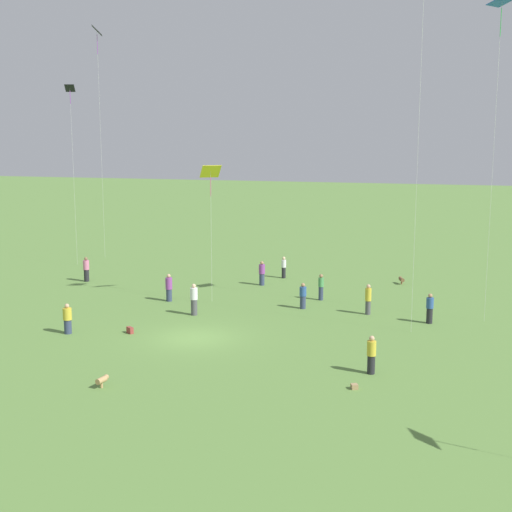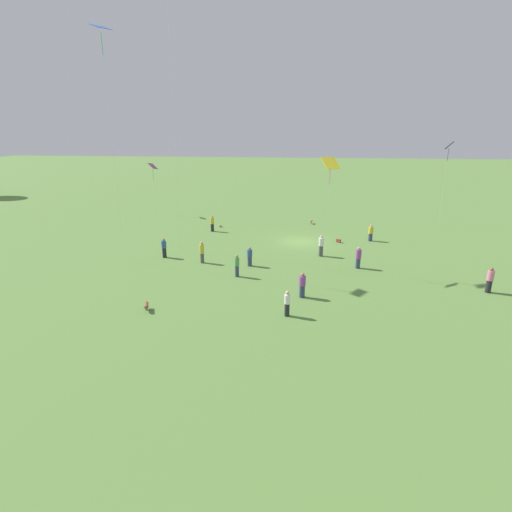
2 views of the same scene
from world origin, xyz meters
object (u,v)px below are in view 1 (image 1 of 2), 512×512
person_8 (303,296)px  picnic_bag_0 (130,330)px  person_0 (284,267)px  kite_5 (97,41)px  person_3 (430,309)px  person_4 (194,300)px  person_10 (68,319)px  person_7 (169,288)px  dog_0 (401,279)px  kite_1 (211,174)px  kite_4 (70,100)px  person_9 (371,355)px  person_2 (321,287)px  person_1 (262,273)px  picnic_bag_1 (354,387)px  kite_2 (501,13)px  dog_1 (103,380)px  person_6 (368,299)px  person_5 (86,269)px

person_8 → picnic_bag_0: person_8 is taller
person_0 → kite_5: 24.35m
person_3 → kite_5: bearing=159.8°
person_4 → person_10: (5.53, -5.00, -0.13)m
person_7 → person_8: person_7 is taller
person_3 → picnic_bag_0: bearing=-149.7°
person_4 → dog_0: (-12.26, 10.85, -0.60)m
kite_1 → kite_4: bearing=-19.6°
person_8 → person_9: size_ratio=0.91×
person_2 → person_1: bearing=172.0°
person_9 → picnic_bag_1: (2.11, -0.41, -0.75)m
person_0 → kite_1: 11.33m
person_1 → kite_2: size_ratio=0.10×
person_4 → dog_1: person_4 is taller
picnic_bag_0 → kite_2: bearing=113.6°
person_4 → kite_1: (-3.59, -0.19, 7.07)m
person_8 → kite_1: kite_1 is taller
person_1 → person_6: 10.21m
person_5 → person_8: person_5 is taller
person_4 → person_5: 12.84m
person_8 → person_9: (10.75, 5.48, 0.08)m
person_8 → person_9: bearing=14.1°
person_4 → person_6: size_ratio=1.04×
person_5 → person_9: bearing=162.3°
picnic_bag_0 → picnic_bag_1: size_ratio=1.30×
person_1 → picnic_bag_0: person_1 is taller
person_7 → dog_1: size_ratio=2.46×
person_2 → dog_1: (18.11, -5.68, -0.52)m
person_1 → person_9: size_ratio=0.98×
person_0 → person_3: person_3 is taller
person_9 → person_8: bearing=-10.2°
person_8 → kite_4: (-9.35, -20.78, 12.27)m
person_2 → person_10: 16.06m
person_1 → person_7: person_7 is taller
kite_5 → picnic_bag_1: (25.77, 25.25, -17.77)m
person_1 → picnic_bag_1: 20.85m
person_0 → dog_0: person_0 is taller
person_3 → kite_2: (-1.36, 2.96, 15.88)m
person_6 → dog_0: size_ratio=2.32×
person_2 → person_10: (11.34, -11.36, -0.06)m
kite_2 → kite_5: kite_5 is taller
picnic_bag_1 → person_7: bearing=-132.3°
person_2 → person_3: (3.84, 6.91, -0.01)m
kite_2 → person_1: bearing=-31.4°
person_9 → kite_5: bearing=10.1°
person_9 → dog_1: bearing=77.5°
person_0 → person_2: 7.32m
person_6 → picnic_bag_1: (12.55, 1.10, -0.80)m
person_0 → person_8: person_0 is taller
person_9 → person_3: bearing=-49.4°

